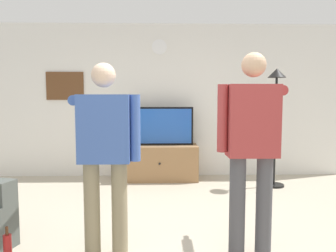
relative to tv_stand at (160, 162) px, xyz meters
name	(u,v)px	position (x,y,z in m)	size (l,w,h in m)	color
ground_plane	(176,251)	(0.16, -2.60, -0.30)	(8.40, 8.40, 0.00)	#B2A893
back_wall	(168,101)	(0.16, 0.35, 1.05)	(6.40, 0.10, 2.70)	silver
tv_stand	(160,162)	(0.00, 0.00, 0.00)	(1.29, 0.52, 0.60)	#997047
television	(160,126)	(0.00, 0.05, 0.62)	(1.15, 0.07, 0.65)	black
wall_clock	(159,47)	(0.00, 0.29, 2.00)	(0.26, 0.26, 0.03)	white
framed_picture	(65,86)	(-1.66, 0.30, 1.31)	(0.65, 0.04, 0.49)	brown
floor_lamp	(276,103)	(1.82, -0.45, 1.03)	(0.32, 0.32, 1.86)	black
person_standing_nearer_lamp	(105,147)	(-0.47, -2.63, 0.67)	(0.62, 0.78, 1.70)	gray
person_standing_nearer_couch	(252,142)	(0.81, -2.68, 0.72)	(0.61, 0.78, 1.79)	#4C4C51
beverage_bottle	(8,251)	(-1.24, -2.87, -0.15)	(0.07, 0.07, 0.36)	maroon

